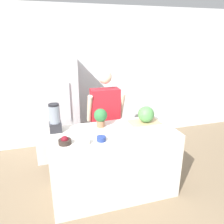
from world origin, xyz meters
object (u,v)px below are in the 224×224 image
at_px(bowl_small_blue, 101,139).
at_px(blender, 55,119).
at_px(potted_plant, 101,117).
at_px(bowl_cream, 85,141).
at_px(refrigerator, 55,107).
at_px(person, 105,119).
at_px(bowl_cherries, 65,141).
at_px(watermelon, 146,114).

bearing_deg(bowl_small_blue, blender, 138.78).
distance_m(blender, potted_plant, 0.59).
height_order(bowl_cream, potted_plant, potted_plant).
relative_size(refrigerator, person, 1.12).
bearing_deg(bowl_cream, potted_plant, 55.55).
distance_m(refrigerator, bowl_cherries, 1.48).
distance_m(bowl_small_blue, potted_plant, 0.44).
bearing_deg(refrigerator, bowl_cream, -80.78).
relative_size(watermelon, bowl_cherries, 1.55).
relative_size(refrigerator, potted_plant, 7.06).
bearing_deg(potted_plant, watermelon, -4.92).
bearing_deg(watermelon, person, 128.69).
distance_m(bowl_cherries, bowl_cream, 0.22).
distance_m(person, bowl_cherries, 1.12).
height_order(bowl_cherries, bowl_small_blue, bowl_cherries).
bearing_deg(watermelon, potted_plant, 175.08).
xyz_separation_m(bowl_cherries, blender, (-0.08, 0.39, 0.14)).
distance_m(refrigerator, blender, 1.11).
bearing_deg(bowl_cherries, refrigerator, 91.27).
height_order(refrigerator, person, refrigerator).
distance_m(watermelon, bowl_small_blue, 0.82).
bearing_deg(blender, potted_plant, -1.59).
relative_size(person, potted_plant, 6.29).
bearing_deg(person, blender, -148.70).
xyz_separation_m(bowl_cream, blender, (-0.30, 0.44, 0.14)).
bearing_deg(person, bowl_cherries, -129.26).
relative_size(bowl_cherries, bowl_small_blue, 1.36).
bearing_deg(potted_plant, bowl_cream, -124.45).
height_order(bowl_cherries, potted_plant, potted_plant).
bearing_deg(blender, watermelon, -3.32).
distance_m(refrigerator, watermelon, 1.66).
bearing_deg(potted_plant, bowl_cherries, -143.98).
relative_size(bowl_cream, potted_plant, 0.51).
bearing_deg(watermelon, blender, 176.68).
bearing_deg(refrigerator, bowl_small_blue, -73.65).
xyz_separation_m(watermelon, bowl_cherries, (-1.14, -0.32, -0.09)).
relative_size(refrigerator, bowl_cream, 13.73).
height_order(bowl_cherries, blender, blender).
bearing_deg(refrigerator, blender, -92.45).
relative_size(person, blender, 4.32).
height_order(watermelon, bowl_cherries, watermelon).
relative_size(watermelon, blender, 0.62).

